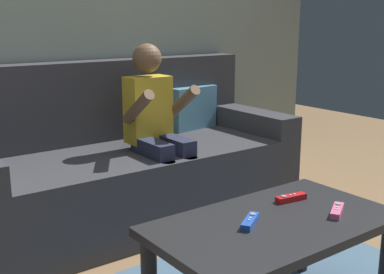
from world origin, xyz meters
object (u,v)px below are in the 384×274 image
object	(u,v)px
couch	(129,166)
game_remote_pink_center	(337,211)
person_seated_on_couch	(157,125)
game_remote_red_near_edge	(291,198)
game_remote_blue_far_corner	(250,221)
coffee_table	(274,238)

from	to	relation	value
couch	game_remote_pink_center	distance (m)	1.38
person_seated_on_couch	game_remote_red_near_edge	bearing A→B (deg)	-88.27
couch	game_remote_blue_far_corner	distance (m)	1.27
game_remote_blue_far_corner	person_seated_on_couch	bearing A→B (deg)	75.51
person_seated_on_couch	game_remote_red_near_edge	size ratio (longest dim) A/B	7.19
person_seated_on_couch	coffee_table	size ratio (longest dim) A/B	1.10
game_remote_pink_center	game_remote_red_near_edge	bearing A→B (deg)	100.68
game_remote_blue_far_corner	game_remote_pink_center	bearing A→B (deg)	-19.74
couch	person_seated_on_couch	world-z (taller)	person_seated_on_couch
coffee_table	game_remote_pink_center	distance (m)	0.27
game_remote_pink_center	couch	bearing A→B (deg)	96.08
person_seated_on_couch	game_remote_red_near_edge	distance (m)	0.99
person_seated_on_couch	game_remote_pink_center	size ratio (longest dim) A/B	7.43
person_seated_on_couch	game_remote_blue_far_corner	size ratio (longest dim) A/B	7.53
person_seated_on_couch	coffee_table	world-z (taller)	person_seated_on_couch
game_remote_pink_center	coffee_table	bearing A→B (deg)	157.92
couch	game_remote_blue_far_corner	size ratio (longest dim) A/B	14.34
person_seated_on_couch	game_remote_pink_center	bearing A→B (deg)	-86.72
person_seated_on_couch	game_remote_pink_center	world-z (taller)	person_seated_on_couch
game_remote_red_near_edge	game_remote_pink_center	bearing A→B (deg)	-79.32
game_remote_red_near_edge	game_remote_blue_far_corner	size ratio (longest dim) A/B	1.05
game_remote_red_near_edge	game_remote_blue_far_corner	world-z (taller)	same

